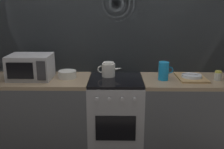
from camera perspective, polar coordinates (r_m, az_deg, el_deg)
back_wall at (r=3.10m, az=0.87°, el=6.04°), size 3.60×0.05×2.40m
counter_left at (r=3.15m, az=-16.02°, el=-8.74°), size 1.20×0.60×0.90m
stove_unit at (r=3.01m, az=0.81°, el=-9.22°), size 0.60×0.63×0.90m
counter_right at (r=3.15m, az=17.63°, el=-8.88°), size 1.20×0.60×0.90m
microwave at (r=2.97m, az=-17.63°, el=1.62°), size 0.46×0.35×0.27m
kettle at (r=2.94m, az=-0.77°, el=1.13°), size 0.28×0.15×0.17m
mixing_bowl at (r=2.93m, az=-9.89°, el=0.05°), size 0.20×0.20×0.08m
pitcher at (r=2.85m, az=11.38°, el=0.79°), size 0.16×0.11×0.20m
dish_pile at (r=3.00m, az=17.15°, el=-0.51°), size 0.30×0.40×0.06m
spice_jar at (r=3.02m, az=22.44°, el=-0.23°), size 0.08×0.08×0.10m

